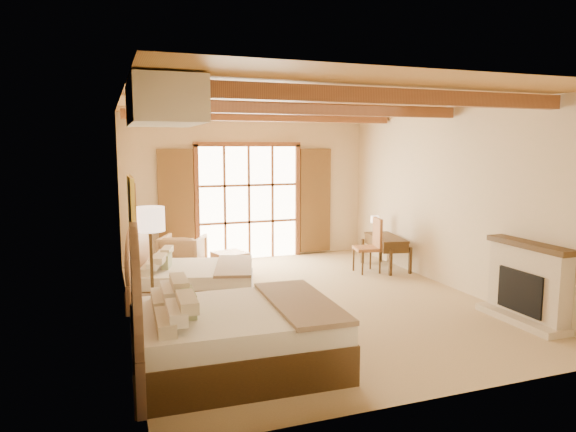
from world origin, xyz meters
name	(u,v)px	position (x,y,z in m)	size (l,w,h in m)	color
floor	(306,301)	(0.00, 0.00, 0.00)	(7.00, 7.00, 0.00)	tan
wall_back	(248,187)	(0.00, 3.50, 1.60)	(5.50, 5.50, 0.00)	beige
wall_left	(126,211)	(-2.75, 0.00, 1.60)	(7.00, 7.00, 0.00)	beige
wall_right	(450,198)	(2.75, 0.00, 1.60)	(7.00, 7.00, 0.00)	beige
ceiling	(307,101)	(0.00, 0.00, 3.20)	(7.00, 7.00, 0.00)	#BA843D
ceiling_beams	(307,109)	(0.00, 0.00, 3.08)	(5.39, 4.60, 0.18)	brown
french_doors	(249,203)	(0.00, 3.44, 1.25)	(3.95, 0.08, 2.60)	white
fireplace	(527,287)	(2.60, -2.00, 0.51)	(0.46, 1.40, 1.16)	beige
painting	(132,206)	(-2.70, -0.75, 1.75)	(0.06, 0.95, 0.75)	gold
canopy_valance	(164,103)	(-2.40, -2.00, 2.95)	(0.70, 1.40, 0.45)	beige
bed_near	(221,331)	(-1.86, -2.11, 0.45)	(2.33, 1.79, 1.50)	#482F15
bed_far	(186,279)	(-1.85, 0.59, 0.38)	(2.26, 1.89, 1.25)	#482F15
nightstand	(155,322)	(-2.50, -1.10, 0.30)	(0.50, 0.50, 0.60)	#482F15
floor_lamp	(150,228)	(-2.50, -0.95, 1.49)	(0.37, 0.37, 1.75)	#392C18
armchair	(183,254)	(-1.60, 2.62, 0.38)	(0.81, 0.83, 0.76)	tan
ottoman	(230,263)	(-0.73, 2.21, 0.21)	(0.59, 0.59, 0.43)	#A17354
desk	(385,251)	(2.38, 1.54, 0.36)	(0.75, 1.32, 0.67)	#482F15
desk_chair	(368,255)	(1.89, 1.38, 0.34)	(0.57, 0.57, 1.09)	#A16539
desk_lamp	(375,220)	(2.41, 2.05, 0.94)	(0.18, 0.18, 0.36)	#392C18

